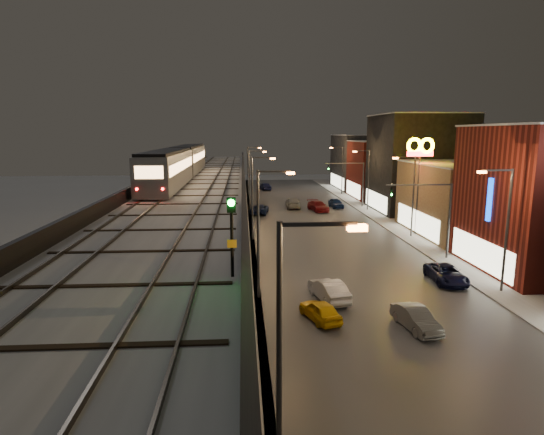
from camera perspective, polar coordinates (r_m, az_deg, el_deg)
name	(u,v)px	position (r m, az deg, el deg)	size (l,w,h in m)	color
ground	(286,407)	(20.87, 1.75, -22.63)	(220.00, 220.00, 0.00)	silver
road_surface	(321,230)	(54.40, 6.13, -1.63)	(17.00, 120.00, 0.06)	#46474D
sidewalk_right	(403,229)	(56.95, 16.09, -1.40)	(4.00, 120.00, 0.14)	#9FA1A8
under_viaduct_pavement	(207,232)	(53.78, -8.20, -1.82)	(11.00, 120.00, 0.06)	#9FA1A8
elevated_viaduct	(203,188)	(49.76, -8.64, 3.70)	(9.00, 100.00, 6.30)	black
viaduct_trackbed	(203,181)	(49.80, -8.67, 4.60)	(8.40, 100.00, 0.32)	#B2B7C1
viaduct_parapet_streetside	(243,176)	(49.60, -3.64, 5.21)	(0.30, 100.00, 1.10)	black
viaduct_parapet_far	(162,177)	(50.35, -13.62, 5.02)	(0.30, 100.00, 1.10)	black
building_c	(470,199)	(56.16, 23.58, 2.12)	(12.20, 15.20, 8.16)	brown
building_d	(418,163)	(70.40, 17.83, 6.48)	(12.20, 13.20, 14.16)	black
building_e	(387,170)	(83.69, 14.26, 5.84)	(12.20, 12.20, 10.16)	maroon
building_f	(366,162)	(97.04, 11.74, 6.84)	(12.20, 16.20, 11.16)	#292A2B
streetlight_left_0	(289,346)	(13.90, 2.09, -15.85)	(2.57, 0.28, 9.00)	#38383A
streetlight_left_1	(262,225)	(31.04, -1.26, -0.97)	(2.57, 0.28, 9.00)	#38383A
streetlight_right_1	(504,222)	(36.08, 27.10, -0.51)	(2.56, 0.28, 9.00)	#38383A
streetlight_left_2	(255,192)	(48.80, -2.17, 3.23)	(2.57, 0.28, 9.00)	#38383A
streetlight_right_2	(411,191)	(52.16, 17.05, 3.24)	(2.56, 0.28, 9.00)	#38383A
streetlight_left_3	(251,176)	(66.69, -2.60, 5.18)	(2.57, 0.28, 9.00)	#38383A
streetlight_right_3	(367,176)	(69.18, 11.81, 5.16)	(2.56, 0.28, 9.00)	#38383A
streetlight_left_4	(249,167)	(84.63, -2.85, 6.31)	(2.57, 0.28, 9.00)	#38383A
streetlight_right_4	(341,167)	(86.60, 8.64, 6.30)	(2.56, 0.28, 9.00)	#38383A
traffic_light_rig_a	(437,211)	(43.67, 20.04, 0.76)	(6.10, 0.34, 7.00)	#38383A
traffic_light_rig_b	(356,179)	(71.91, 10.47, 4.81)	(6.10, 0.34, 7.00)	#38383A
subway_train	(180,163)	(50.69, -11.48, 6.74)	(2.78, 33.48, 3.31)	gray
rail_signal	(232,221)	(15.05, -5.10, -0.48)	(0.32, 0.41, 2.73)	black
car_taxi	(320,311)	(28.71, 6.05, -11.62)	(1.47, 3.65, 1.24)	yellow
car_near_white	(329,291)	(31.98, 7.11, -9.08)	(1.54, 4.43, 1.46)	silver
car_mid_silver	(259,209)	(65.23, -1.59, 1.04)	(2.29, 4.97, 1.38)	#0B1439
car_mid_dark	(293,203)	(70.42, 2.65, 1.80)	(2.15, 5.29, 1.53)	gray
car_far_white	(265,186)	(92.86, -0.86, 3.92)	(1.80, 4.46, 1.52)	#171D4C
car_onc_silver	(416,319)	(28.61, 17.60, -12.10)	(1.37, 3.93, 1.30)	slate
car_onc_dark	(446,275)	(37.83, 21.02, -6.71)	(2.21, 4.80, 1.33)	black
car_onc_white	(318,206)	(67.76, 5.79, 1.39)	(2.06, 5.06, 1.47)	maroon
car_onc_red	(336,203)	(71.16, 8.03, 1.76)	(1.69, 4.20, 1.43)	#13244F
sign_mcdonalds	(420,155)	(53.46, 18.09, 7.48)	(3.27, 0.65, 10.97)	#38383A
sign_carwash	(496,207)	(40.54, 26.26, 1.14)	(1.53, 0.35, 7.95)	#38383A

